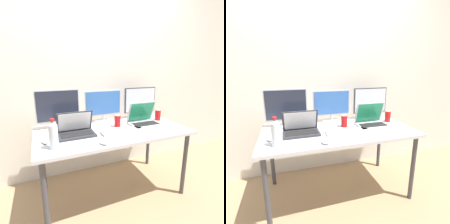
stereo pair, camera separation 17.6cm
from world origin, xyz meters
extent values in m
plane|color=#9E7F5B|center=(0.00, 0.00, 0.00)|extent=(16.00, 16.00, 0.00)
cube|color=silver|center=(0.00, 0.59, 1.30)|extent=(7.00, 0.08, 2.60)
cylinder|color=#424247|center=(-0.70, -0.34, 0.35)|extent=(0.04, 0.04, 0.71)
cylinder|color=#424247|center=(0.70, -0.34, 0.35)|extent=(0.04, 0.04, 0.71)
cylinder|color=#424247|center=(-0.70, 0.34, 0.35)|extent=(0.04, 0.04, 0.71)
cylinder|color=#424247|center=(0.70, 0.34, 0.35)|extent=(0.04, 0.04, 0.71)
cube|color=silver|center=(0.00, 0.00, 0.72)|extent=(1.51, 0.79, 0.03)
cylinder|color=silver|center=(-0.50, 0.25, 0.75)|extent=(0.19, 0.19, 0.01)
cylinder|color=silver|center=(-0.50, 0.25, 0.78)|extent=(0.03, 0.03, 0.06)
cube|color=silver|center=(-0.50, 0.25, 0.98)|extent=(0.44, 0.02, 0.33)
cube|color=#232838|center=(-0.50, 0.23, 0.98)|extent=(0.41, 0.01, 0.31)
cylinder|color=silver|center=(0.01, 0.28, 0.75)|extent=(0.22, 0.22, 0.01)
cylinder|color=silver|center=(0.01, 0.28, 0.79)|extent=(0.03, 0.03, 0.07)
cube|color=silver|center=(0.01, 0.28, 0.96)|extent=(0.43, 0.02, 0.29)
cube|color=#3366B2|center=(0.01, 0.27, 0.96)|extent=(0.41, 0.01, 0.26)
cylinder|color=#38383D|center=(0.50, 0.27, 0.75)|extent=(0.21, 0.21, 0.01)
cylinder|color=#38383D|center=(0.50, 0.27, 0.78)|extent=(0.03, 0.03, 0.06)
cube|color=#38383D|center=(0.50, 0.27, 0.97)|extent=(0.43, 0.02, 0.31)
cube|color=silver|center=(0.50, 0.26, 0.97)|extent=(0.40, 0.01, 0.28)
cube|color=#2D2D33|center=(-0.38, -0.04, 0.75)|extent=(0.34, 0.21, 0.02)
cube|color=black|center=(-0.38, -0.06, 0.76)|extent=(0.30, 0.12, 0.00)
cube|color=#2D2D33|center=(-0.38, 0.02, 0.86)|extent=(0.34, 0.08, 0.20)
cube|color=white|center=(-0.38, 0.02, 0.86)|extent=(0.30, 0.07, 0.18)
cube|color=silver|center=(0.38, -0.02, 0.75)|extent=(0.32, 0.24, 0.02)
cube|color=black|center=(0.38, -0.04, 0.76)|extent=(0.29, 0.13, 0.00)
cube|color=silver|center=(0.38, 0.06, 0.87)|extent=(0.32, 0.09, 0.23)
cube|color=#1E8C59|center=(0.38, 0.05, 0.87)|extent=(0.29, 0.07, 0.21)
cube|color=#B2B2B7|center=(0.06, -0.12, 0.75)|extent=(0.43, 0.14, 0.02)
ellipsoid|color=silver|center=(-0.21, -0.32, 0.76)|extent=(0.08, 0.11, 0.03)
ellipsoid|color=silver|center=(-0.65, -0.10, 0.76)|extent=(0.07, 0.12, 0.03)
cylinder|color=silver|center=(-0.59, -0.24, 0.84)|extent=(0.07, 0.07, 0.19)
cone|color=silver|center=(-0.59, -0.24, 0.95)|extent=(0.06, 0.06, 0.03)
cylinder|color=red|center=(-0.59, -0.24, 0.97)|extent=(0.03, 0.03, 0.02)
cylinder|color=red|center=(0.08, 0.05, 0.80)|extent=(0.07, 0.07, 0.12)
cylinder|color=silver|center=(0.08, 0.05, 0.86)|extent=(0.06, 0.06, 0.00)
cylinder|color=red|center=(0.63, 0.08, 0.80)|extent=(0.07, 0.07, 0.12)
cylinder|color=silver|center=(0.63, 0.08, 0.86)|extent=(0.06, 0.06, 0.00)
camera|label=1|loc=(-0.66, -1.57, 1.35)|focal=28.00mm
camera|label=2|loc=(-0.50, -1.63, 1.35)|focal=28.00mm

